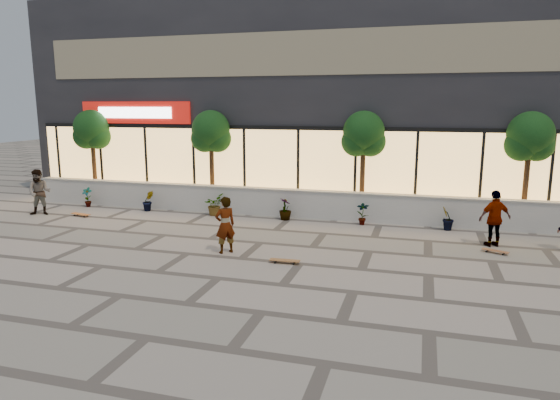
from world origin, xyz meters
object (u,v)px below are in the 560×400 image
(tree_midwest, at_px, (211,134))
(skater_left, at_px, (39,192))
(tree_west, at_px, (92,132))
(tree_mideast, at_px, (364,137))
(skateboard_right_near, at_px, (495,251))
(skater_right_near, at_px, (495,218))
(skateboard_left, at_px, (81,214))
(skater_center, at_px, (225,225))
(tree_east, at_px, (530,139))
(skateboard_center, at_px, (285,260))

(tree_midwest, relative_size, skater_left, 2.26)
(tree_west, xyz_separation_m, tree_midwest, (5.50, 0.00, 0.00))
(tree_mideast, distance_m, skateboard_right_near, 6.27)
(skater_right_near, bearing_deg, tree_west, -35.71)
(skateboard_left, relative_size, skateboard_right_near, 1.18)
(tree_mideast, bearing_deg, skater_center, -118.78)
(skater_left, xyz_separation_m, skateboard_right_near, (15.96, -0.60, -0.80))
(skater_center, bearing_deg, skateboard_left, -66.53)
(tree_west, relative_size, skater_center, 2.42)
(tree_west, distance_m, tree_east, 17.00)
(skateboard_right_near, bearing_deg, tree_mideast, 162.97)
(tree_midwest, bearing_deg, skateboard_left, -145.45)
(tree_east, xyz_separation_m, skateboard_right_near, (-1.29, -3.62, -2.91))
(skater_center, distance_m, skateboard_center, 2.06)
(tree_west, bearing_deg, skater_right_near, -10.27)
(tree_east, relative_size, skater_right_near, 2.33)
(tree_west, height_order, skateboard_center, tree_west)
(skateboard_left, bearing_deg, skater_center, -10.46)
(skateboard_right_near, bearing_deg, skateboard_left, -159.47)
(skater_right_near, xyz_separation_m, skateboard_right_near, (-0.03, -0.77, -0.77))
(skateboard_right_near, bearing_deg, tree_west, -169.34)
(skateboard_center, bearing_deg, tree_mideast, 75.77)
(skateboard_center, bearing_deg, skateboard_left, 156.86)
(tree_east, xyz_separation_m, skater_left, (-17.24, -3.03, -2.12))
(skater_right_near, bearing_deg, tree_midwest, -41.01)
(skateboard_right_near, bearing_deg, skateboard_center, -131.57)
(skater_center, xyz_separation_m, skateboard_right_near, (7.33, 2.06, -0.74))
(skater_center, relative_size, skateboard_left, 1.88)
(skater_center, bearing_deg, skateboard_right_near, 151.18)
(tree_west, distance_m, tree_midwest, 5.50)
(tree_east, relative_size, skateboard_right_near, 5.35)
(skater_center, relative_size, skater_right_near, 0.96)
(skateboard_right_near, bearing_deg, tree_midwest, -175.88)
(skater_center, height_order, skater_right_near, skater_right_near)
(tree_midwest, height_order, skater_center, tree_midwest)
(skater_right_near, relative_size, skateboard_center, 2.06)
(tree_east, height_order, skateboard_center, tree_east)
(tree_midwest, height_order, skateboard_left, tree_midwest)
(tree_east, distance_m, skateboard_center, 9.58)
(tree_west, bearing_deg, skateboard_center, -30.96)
(skater_center, height_order, skateboard_left, skater_center)
(tree_mideast, distance_m, skater_center, 6.83)
(skater_center, bearing_deg, tree_midwest, -107.59)
(tree_midwest, relative_size, tree_mideast, 1.00)
(tree_midwest, xyz_separation_m, skater_center, (2.88, -5.68, -2.18))
(skateboard_center, bearing_deg, tree_midwest, 124.97)
(tree_midwest, height_order, skater_right_near, tree_midwest)
(skater_right_near, xyz_separation_m, skateboard_left, (-14.37, 0.01, -0.76))
(skateboard_center, bearing_deg, skater_right_near, 28.25)
(tree_west, height_order, skateboard_left, tree_west)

